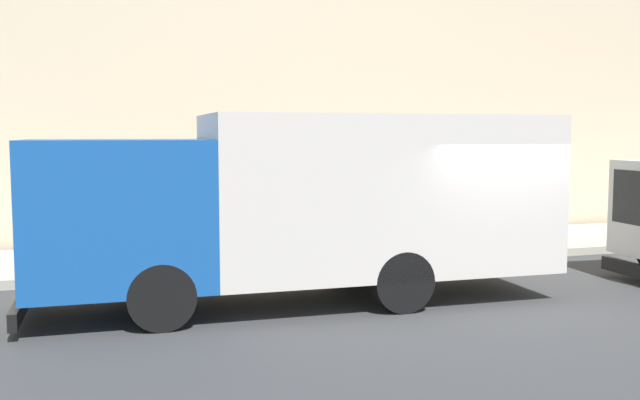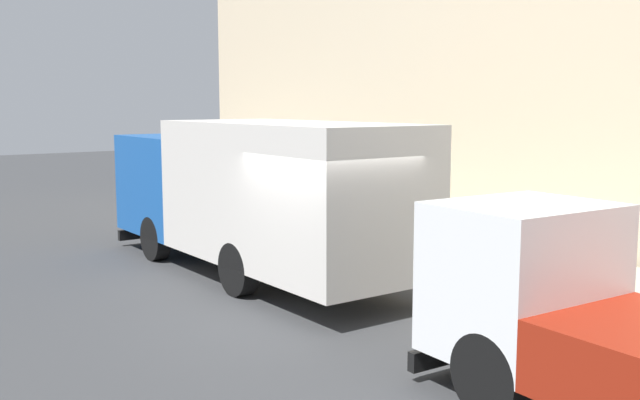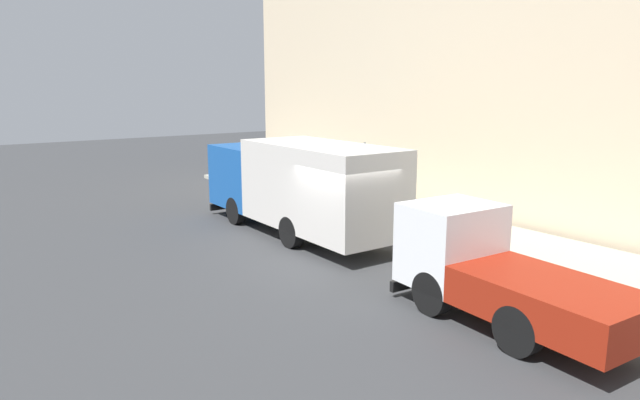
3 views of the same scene
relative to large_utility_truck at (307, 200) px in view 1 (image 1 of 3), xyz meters
The scene contains 7 objects.
ground 3.40m from the large_utility_truck, 103.41° to the right, with size 80.00×80.00×0.00m, color #353739.
sidewalk 5.21m from the large_utility_truck, 35.68° to the right, with size 3.46×30.00×0.17m, color #A7A595.
building_facade 7.59m from the large_utility_truck, 24.82° to the right, with size 0.50×30.00×9.53m, color beige.
large_utility_truck is the anchor object (origin of this frame).
pedestrian_walking 5.01m from the large_utility_truck, 29.02° to the left, with size 0.48×0.48×1.65m.
traffic_cone_orange 4.58m from the large_utility_truck, 47.74° to the left, with size 0.48×0.48×0.69m, color orange.
street_sign_post 2.67m from the large_utility_truck, ahead, with size 0.44×0.08×2.59m.
Camera 1 is at (-9.99, 6.07, 2.66)m, focal length 40.02 mm.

